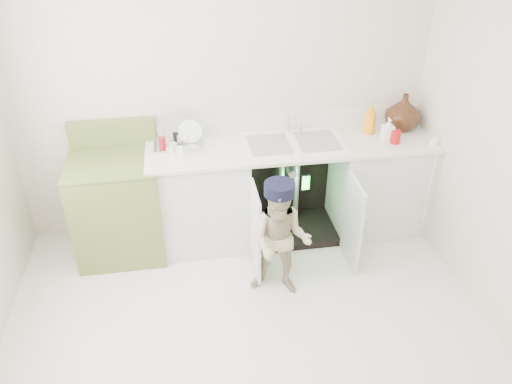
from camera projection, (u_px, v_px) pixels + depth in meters
ground at (250, 337)px, 3.55m from camera, size 3.50×3.50×0.00m
room_shell at (249, 188)px, 2.89m from camera, size 6.00×5.50×1.26m
counter_run at (294, 186)px, 4.39m from camera, size 2.44×1.02×1.22m
avocado_stove at (119, 205)px, 4.18m from camera, size 0.71×0.65×1.10m
repair_worker at (281, 240)px, 3.71m from camera, size 0.59×0.67×0.97m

